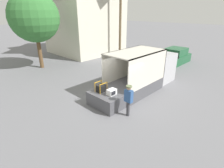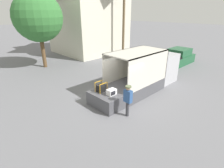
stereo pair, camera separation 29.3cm
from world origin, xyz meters
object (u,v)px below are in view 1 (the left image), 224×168
box_truck (148,74)px  worker_person (129,98)px  utility_pole (120,16)px  street_tree (34,17)px  portable_generator (101,88)px  microwave (112,92)px  pickup_truck_green (173,58)px

box_truck → worker_person: bearing=-159.4°
utility_pole → street_tree: size_ratio=1.32×
portable_generator → street_tree: street_tree is taller
microwave → pickup_truck_green: 11.27m
microwave → pickup_truck_green: size_ratio=0.10×
worker_person → pickup_truck_green: 11.53m
street_tree → box_truck: bearing=-71.5°
portable_generator → box_truck: bearing=-4.8°
box_truck → microwave: box_truck is taller
box_truck → worker_person: box_truck is taller
portable_generator → street_tree: (0.95, 9.79, 3.66)m
box_truck → portable_generator: size_ratio=10.45×
utility_pole → microwave: bearing=-140.5°
pickup_truck_green → street_tree: street_tree is taller
portable_generator → worker_person: (0.12, -1.96, 0.02)m
box_truck → utility_pole: utility_pole is taller
worker_person → utility_pole: size_ratio=0.19×
microwave → box_truck: bearing=5.0°
microwave → street_tree: (0.82, 10.53, 3.72)m
box_truck → worker_person: size_ratio=3.57×
box_truck → utility_pole: 10.11m
microwave → worker_person: worker_person is taller
portable_generator → utility_pole: size_ratio=0.06×
pickup_truck_green → utility_pole: bearing=103.1°
worker_person → microwave: bearing=89.7°
street_tree → portable_generator: bearing=-95.5°
box_truck → microwave: 4.24m
microwave → street_tree: 11.19m
utility_pole → street_tree: 9.21m
box_truck → portable_generator: (-4.35, 0.36, 0.12)m
pickup_truck_green → utility_pole: (-1.46, 6.26, 4.09)m
box_truck → street_tree: size_ratio=0.89×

